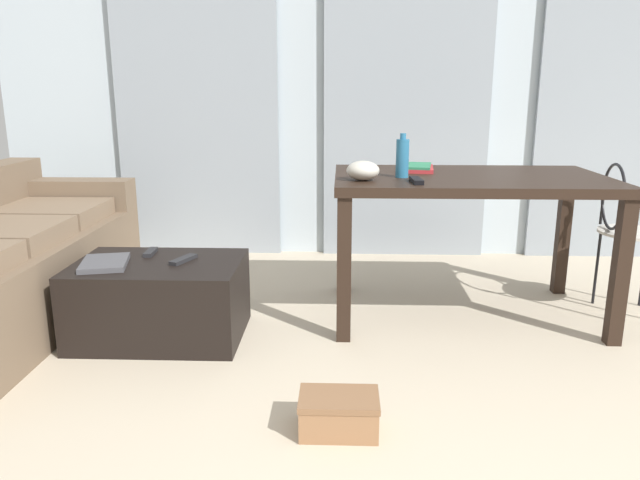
{
  "coord_description": "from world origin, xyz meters",
  "views": [
    {
      "loc": [
        -0.46,
        -1.34,
        1.23
      ],
      "look_at": [
        -0.58,
        1.81,
        0.43
      ],
      "focal_mm": 33.62,
      "sensor_mm": 36.0,
      "label": 1
    }
  ],
  "objects_px": {
    "craft_table": "(469,193)",
    "tv_remote_on_table": "(416,180)",
    "bowl": "(363,171)",
    "book_stack": "(418,168)",
    "wire_chair": "(623,220)",
    "bottle_near": "(402,158)",
    "shoebox": "(339,413)",
    "coffee_table": "(160,300)",
    "magazine": "(105,263)",
    "tv_remote_secondary": "(183,260)",
    "tv_remote_primary": "(151,252)"
  },
  "relations": [
    {
      "from": "wire_chair",
      "to": "bottle_near",
      "type": "distance_m",
      "value": 1.29
    },
    {
      "from": "coffee_table",
      "to": "craft_table",
      "type": "xyz_separation_m",
      "value": [
        1.59,
        0.37,
        0.49
      ]
    },
    {
      "from": "craft_table",
      "to": "bowl",
      "type": "xyz_separation_m",
      "value": [
        -0.58,
        -0.2,
        0.15
      ]
    },
    {
      "from": "craft_table",
      "to": "tv_remote_primary",
      "type": "distance_m",
      "value": 1.71
    },
    {
      "from": "tv_remote_primary",
      "to": "coffee_table",
      "type": "bearing_deg",
      "value": -64.26
    },
    {
      "from": "craft_table",
      "to": "wire_chair",
      "type": "xyz_separation_m",
      "value": [
        0.86,
        0.06,
        -0.15
      ]
    },
    {
      "from": "bowl",
      "to": "shoebox",
      "type": "bearing_deg",
      "value": -96.06
    },
    {
      "from": "wire_chair",
      "to": "bowl",
      "type": "bearing_deg",
      "value": -169.81
    },
    {
      "from": "bowl",
      "to": "book_stack",
      "type": "height_order",
      "value": "bowl"
    },
    {
      "from": "tv_remote_on_table",
      "to": "magazine",
      "type": "relative_size",
      "value": 0.6
    },
    {
      "from": "magazine",
      "to": "wire_chair",
      "type": "bearing_deg",
      "value": -2.58
    },
    {
      "from": "wire_chair",
      "to": "bottle_near",
      "type": "bearing_deg",
      "value": -173.1
    },
    {
      "from": "coffee_table",
      "to": "wire_chair",
      "type": "xyz_separation_m",
      "value": [
        2.45,
        0.43,
        0.34
      ]
    },
    {
      "from": "coffee_table",
      "to": "tv_remote_on_table",
      "type": "xyz_separation_m",
      "value": [
        1.28,
        0.1,
        0.6
      ]
    },
    {
      "from": "bottle_near",
      "to": "book_stack",
      "type": "bearing_deg",
      "value": 67.17
    },
    {
      "from": "shoebox",
      "to": "coffee_table",
      "type": "bearing_deg",
      "value": 137.0
    },
    {
      "from": "tv_remote_primary",
      "to": "tv_remote_on_table",
      "type": "bearing_deg",
      "value": -4.71
    },
    {
      "from": "book_stack",
      "to": "tv_remote_primary",
      "type": "bearing_deg",
      "value": -164.0
    },
    {
      "from": "wire_chair",
      "to": "bowl",
      "type": "height_order",
      "value": "bowl"
    },
    {
      "from": "tv_remote_on_table",
      "to": "magazine",
      "type": "bearing_deg",
      "value": -177.13
    },
    {
      "from": "book_stack",
      "to": "tv_remote_primary",
      "type": "distance_m",
      "value": 1.53
    },
    {
      "from": "craft_table",
      "to": "tv_remote_primary",
      "type": "xyz_separation_m",
      "value": [
        -1.67,
        -0.23,
        -0.28
      ]
    },
    {
      "from": "tv_remote_primary",
      "to": "bottle_near",
      "type": "bearing_deg",
      "value": 3.2
    },
    {
      "from": "wire_chair",
      "to": "coffee_table",
      "type": "bearing_deg",
      "value": -170.0
    },
    {
      "from": "bottle_near",
      "to": "shoebox",
      "type": "distance_m",
      "value": 1.43
    },
    {
      "from": "bowl",
      "to": "tv_remote_secondary",
      "type": "distance_m",
      "value": 1.0
    },
    {
      "from": "coffee_table",
      "to": "wire_chair",
      "type": "height_order",
      "value": "wire_chair"
    },
    {
      "from": "tv_remote_secondary",
      "to": "tv_remote_on_table",
      "type": "bearing_deg",
      "value": 26.21
    },
    {
      "from": "coffee_table",
      "to": "magazine",
      "type": "bearing_deg",
      "value": -164.66
    },
    {
      "from": "bowl",
      "to": "book_stack",
      "type": "xyz_separation_m",
      "value": [
        0.32,
        0.38,
        -0.03
      ]
    },
    {
      "from": "craft_table",
      "to": "magazine",
      "type": "xyz_separation_m",
      "value": [
        -1.83,
        -0.44,
        -0.28
      ]
    },
    {
      "from": "bowl",
      "to": "tv_remote_primary",
      "type": "bearing_deg",
      "value": -178.64
    },
    {
      "from": "bottle_near",
      "to": "tv_remote_on_table",
      "type": "relative_size",
      "value": 1.36
    },
    {
      "from": "bowl",
      "to": "magazine",
      "type": "distance_m",
      "value": 1.35
    },
    {
      "from": "magazine",
      "to": "shoebox",
      "type": "height_order",
      "value": "magazine"
    },
    {
      "from": "wire_chair",
      "to": "bottle_near",
      "type": "height_order",
      "value": "bottle_near"
    },
    {
      "from": "book_stack",
      "to": "tv_remote_secondary",
      "type": "height_order",
      "value": "book_stack"
    },
    {
      "from": "coffee_table",
      "to": "bottle_near",
      "type": "height_order",
      "value": "bottle_near"
    },
    {
      "from": "wire_chair",
      "to": "tv_remote_secondary",
      "type": "height_order",
      "value": "wire_chair"
    },
    {
      "from": "tv_remote_secondary",
      "to": "book_stack",
      "type": "bearing_deg",
      "value": 45.99
    },
    {
      "from": "coffee_table",
      "to": "tv_remote_on_table",
      "type": "distance_m",
      "value": 1.41
    },
    {
      "from": "shoebox",
      "to": "magazine",
      "type": "bearing_deg",
      "value": 145.75
    },
    {
      "from": "bowl",
      "to": "bottle_near",
      "type": "bearing_deg",
      "value": 28.0
    },
    {
      "from": "craft_table",
      "to": "tv_remote_on_table",
      "type": "xyz_separation_m",
      "value": [
        -0.32,
        -0.27,
        0.11
      ]
    },
    {
      "from": "craft_table",
      "to": "tv_remote_on_table",
      "type": "height_order",
      "value": "tv_remote_on_table"
    },
    {
      "from": "magazine",
      "to": "bowl",
      "type": "bearing_deg",
      "value": -2.24
    },
    {
      "from": "coffee_table",
      "to": "shoebox",
      "type": "bearing_deg",
      "value": -43.0
    },
    {
      "from": "book_stack",
      "to": "tv_remote_on_table",
      "type": "xyz_separation_m",
      "value": [
        -0.06,
        -0.45,
        -0.01
      ]
    },
    {
      "from": "wire_chair",
      "to": "tv_remote_secondary",
      "type": "bearing_deg",
      "value": -169.95
    },
    {
      "from": "bowl",
      "to": "tv_remote_on_table",
      "type": "bearing_deg",
      "value": -15.76
    }
  ]
}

